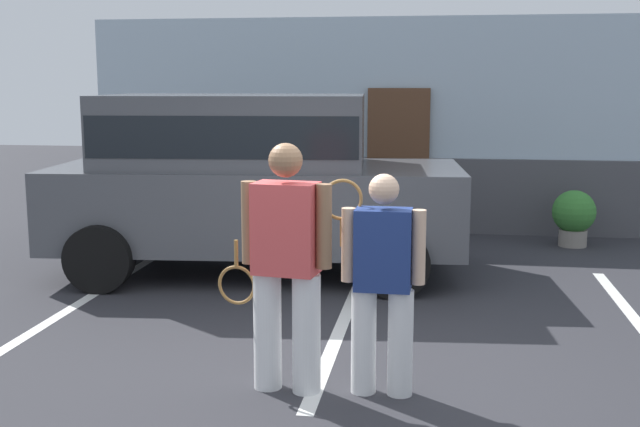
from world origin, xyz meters
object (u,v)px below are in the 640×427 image
Objects in this scene: tennis_player_woman at (382,280)px; potted_plant_by_porch at (574,215)px; parked_suv at (248,175)px; tennis_player_man at (286,265)px.

tennis_player_woman is 5.92m from potted_plant_by_porch.
potted_plant_by_porch is (3.96, 2.11, -0.72)m from parked_suv.
tennis_player_man reaches higher than tennis_player_woman.
tennis_player_man is at bearing 3.83° from tennis_player_woman.
parked_suv is at bearing -64.13° from tennis_player_man.
parked_suv reaches higher than tennis_player_man.
parked_suv is at bearing -61.23° from tennis_player_woman.
potted_plant_by_porch is at bearing -110.62° from tennis_player_woman.
tennis_player_man is 0.69m from tennis_player_woman.
parked_suv is 3.00× the size of tennis_player_woman.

